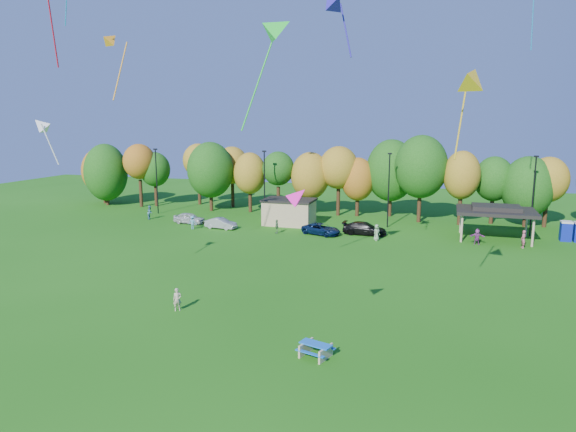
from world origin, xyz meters
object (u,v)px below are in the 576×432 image
(car_b, at_px, (221,223))
(car_c, at_px, (321,229))
(kite_flyer, at_px, (177,299))
(car_a, at_px, (189,218))
(picnic_table, at_px, (316,349))
(car_d, at_px, (365,228))

(car_b, bearing_deg, car_c, -81.76)
(car_b, relative_size, car_c, 0.86)
(kite_flyer, bearing_deg, car_b, 71.11)
(car_a, distance_m, car_b, 5.37)
(picnic_table, height_order, car_a, car_a)
(kite_flyer, relative_size, car_a, 0.39)
(picnic_table, distance_m, car_a, 39.88)
(kite_flyer, relative_size, car_b, 0.41)
(picnic_table, height_order, car_d, car_d)
(kite_flyer, xyz_separation_m, car_d, (8.50, 27.70, -0.07))
(car_a, height_order, car_d, car_d)
(car_d, bearing_deg, kite_flyer, 164.00)
(car_a, xyz_separation_m, car_b, (5.12, -1.61, -0.05))
(car_b, bearing_deg, kite_flyer, -155.16)
(car_a, bearing_deg, car_b, -102.89)
(picnic_table, relative_size, car_c, 0.47)
(car_a, relative_size, car_c, 0.90)
(picnic_table, distance_m, car_b, 35.59)
(kite_flyer, height_order, car_d, kite_flyer)
(car_a, bearing_deg, car_d, -84.72)
(car_b, height_order, car_d, car_d)
(picnic_table, xyz_separation_m, car_b, (-19.47, 29.79, 0.20))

